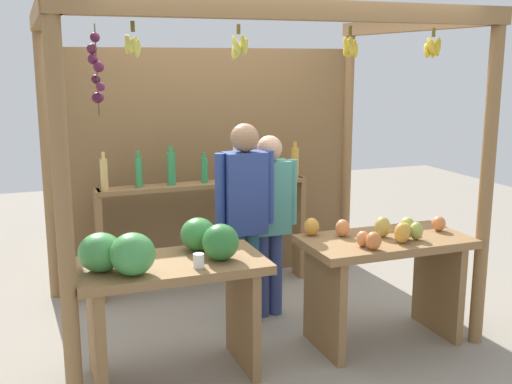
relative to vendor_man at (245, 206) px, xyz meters
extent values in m
plane|color=gray|center=(0.06, 0.12, -0.97)|extent=(12.00, 12.00, 0.00)
cylinder|color=olive|center=(-1.40, -0.92, 0.25)|extent=(0.10, 0.10, 2.44)
cylinder|color=olive|center=(1.52, -0.92, 0.25)|extent=(0.10, 0.10, 2.44)
cylinder|color=olive|center=(-1.40, 1.16, 0.25)|extent=(0.10, 0.10, 2.44)
cylinder|color=olive|center=(1.52, 1.16, 0.25)|extent=(0.10, 0.10, 2.44)
cube|color=olive|center=(0.06, -0.92, 1.41)|extent=(3.02, 0.12, 0.12)
cube|color=olive|center=(-1.40, 0.12, 1.41)|extent=(0.12, 2.18, 0.12)
cube|color=olive|center=(1.52, 0.12, 1.41)|extent=(0.12, 2.18, 0.12)
cube|color=brown|center=(0.06, 1.18, 0.13)|extent=(2.92, 0.04, 2.20)
cylinder|color=brown|center=(0.43, -0.83, 1.30)|extent=(0.02, 0.02, 0.06)
ellipsoid|color=gold|center=(0.45, -0.83, 1.20)|extent=(0.04, 0.07, 0.11)
ellipsoid|color=gold|center=(0.45, -0.82, 1.18)|extent=(0.06, 0.07, 0.12)
ellipsoid|color=gold|center=(0.43, -0.79, 1.21)|extent=(0.07, 0.04, 0.11)
ellipsoid|color=gold|center=(0.41, -0.81, 1.19)|extent=(0.06, 0.06, 0.12)
ellipsoid|color=gold|center=(0.40, -0.83, 1.21)|extent=(0.05, 0.08, 0.12)
ellipsoid|color=gold|center=(0.40, -0.84, 1.21)|extent=(0.04, 0.06, 0.12)
ellipsoid|color=gold|center=(0.41, -0.87, 1.20)|extent=(0.06, 0.05, 0.12)
ellipsoid|color=gold|center=(0.43, -0.86, 1.21)|extent=(0.07, 0.04, 0.11)
ellipsoid|color=gold|center=(0.46, -0.85, 1.18)|extent=(0.05, 0.06, 0.12)
cylinder|color=brown|center=(-0.96, -0.85, 1.30)|extent=(0.02, 0.02, 0.06)
ellipsoid|color=#D1CC4C|center=(-0.94, -0.85, 1.18)|extent=(0.04, 0.06, 0.11)
ellipsoid|color=#D1CC4C|center=(-0.96, -0.82, 1.20)|extent=(0.07, 0.04, 0.11)
ellipsoid|color=#D1CC4C|center=(-0.99, -0.83, 1.20)|extent=(0.05, 0.05, 0.11)
ellipsoid|color=#D1CC4C|center=(-0.99, -0.87, 1.21)|extent=(0.06, 0.07, 0.12)
ellipsoid|color=#D1CC4C|center=(-0.95, -0.88, 1.19)|extent=(0.07, 0.05, 0.12)
cylinder|color=brown|center=(1.08, -0.80, 1.30)|extent=(0.02, 0.02, 0.06)
ellipsoid|color=gold|center=(1.11, -0.80, 1.20)|extent=(0.04, 0.05, 0.11)
ellipsoid|color=gold|center=(1.11, -0.77, 1.18)|extent=(0.05, 0.05, 0.11)
ellipsoid|color=gold|center=(1.09, -0.77, 1.20)|extent=(0.06, 0.04, 0.11)
ellipsoid|color=gold|center=(1.07, -0.78, 1.19)|extent=(0.06, 0.05, 0.12)
ellipsoid|color=gold|center=(1.04, -0.79, 1.18)|extent=(0.05, 0.07, 0.12)
ellipsoid|color=gold|center=(1.06, -0.81, 1.22)|extent=(0.05, 0.07, 0.12)
ellipsoid|color=gold|center=(1.06, -0.83, 1.20)|extent=(0.07, 0.06, 0.12)
ellipsoid|color=gold|center=(1.09, -0.84, 1.19)|extent=(0.06, 0.04, 0.12)
ellipsoid|color=gold|center=(1.11, -0.82, 1.22)|extent=(0.06, 0.06, 0.12)
cylinder|color=brown|center=(-0.31, -0.76, 1.30)|extent=(0.02, 0.02, 0.06)
ellipsoid|color=#D1CC4C|center=(-0.26, -0.76, 1.20)|extent=(0.04, 0.08, 0.12)
ellipsoid|color=#D1CC4C|center=(-0.29, -0.74, 1.18)|extent=(0.08, 0.06, 0.13)
ellipsoid|color=#D1CC4C|center=(-0.33, -0.74, 1.18)|extent=(0.06, 0.06, 0.13)
ellipsoid|color=#D1CC4C|center=(-0.33, -0.78, 1.21)|extent=(0.07, 0.07, 0.13)
ellipsoid|color=#D1CC4C|center=(-0.29, -0.80, 1.21)|extent=(0.07, 0.05, 0.13)
cylinder|color=#4C422D|center=(-1.13, -0.50, 1.06)|extent=(0.01, 0.01, 0.55)
sphere|color=#47142D|center=(-1.13, -0.50, 1.25)|extent=(0.06, 0.06, 0.06)
sphere|color=#511938|center=(-1.15, -0.47, 1.18)|extent=(0.06, 0.06, 0.06)
sphere|color=#511938|center=(-1.15, -0.49, 1.12)|extent=(0.06, 0.06, 0.06)
sphere|color=#511938|center=(-1.12, -0.52, 1.08)|extent=(0.07, 0.07, 0.07)
sphere|color=#47142D|center=(-1.14, -0.47, 1.00)|extent=(0.06, 0.06, 0.06)
sphere|color=#601E42|center=(-1.12, -0.52, 0.96)|extent=(0.06, 0.06, 0.06)
sphere|color=#601E42|center=(-1.12, -0.49, 0.89)|extent=(0.06, 0.06, 0.06)
sphere|color=#47142D|center=(-1.14, -0.49, 0.89)|extent=(0.07, 0.07, 0.07)
cube|color=olive|center=(-0.74, -0.66, -0.19)|extent=(1.23, 0.64, 0.06)
cube|color=olive|center=(-1.24, -0.66, -0.60)|extent=(0.06, 0.58, 0.75)
cube|color=olive|center=(-0.25, -0.66, -0.60)|extent=(0.06, 0.58, 0.75)
ellipsoid|color=#429347|center=(-1.19, -0.70, -0.04)|extent=(0.38, 0.38, 0.24)
ellipsoid|color=#2D7533|center=(-0.43, -0.74, -0.04)|extent=(0.34, 0.34, 0.24)
ellipsoid|color=#38843D|center=(-0.51, -0.48, -0.05)|extent=(0.30, 0.30, 0.23)
ellipsoid|color=#429347|center=(-1.01, -0.84, -0.03)|extent=(0.34, 0.34, 0.26)
cylinder|color=white|center=(-0.61, -0.84, -0.12)|extent=(0.07, 0.07, 0.09)
cube|color=olive|center=(0.86, -0.66, -0.19)|extent=(1.23, 0.64, 0.06)
cube|color=olive|center=(0.37, -0.66, -0.60)|extent=(0.06, 0.58, 0.75)
cube|color=olive|center=(1.35, -0.66, -0.60)|extent=(0.06, 0.58, 0.75)
ellipsoid|color=#E07F47|center=(0.58, -0.52, -0.10)|extent=(0.14, 0.14, 0.13)
ellipsoid|color=#A8B24C|center=(1.04, -0.79, -0.10)|extent=(0.14, 0.14, 0.13)
ellipsoid|color=#A8B24C|center=(1.09, -0.60, -0.10)|extent=(0.12, 0.12, 0.12)
ellipsoid|color=#B79E47|center=(0.85, -0.64, -0.09)|extent=(0.16, 0.16, 0.15)
ellipsoid|color=#CC7038|center=(0.62, -0.89, -0.10)|extent=(0.15, 0.15, 0.13)
ellipsoid|color=#B79E47|center=(0.97, -0.75, -0.10)|extent=(0.14, 0.14, 0.12)
ellipsoid|color=#E07F47|center=(1.34, -0.64, -0.10)|extent=(0.14, 0.14, 0.11)
ellipsoid|color=gold|center=(0.89, -0.83, -0.09)|extent=(0.15, 0.15, 0.15)
ellipsoid|color=#E07F47|center=(0.59, -0.80, -0.11)|extent=(0.09, 0.09, 0.11)
ellipsoid|color=gold|center=(0.38, -0.41, -0.10)|extent=(0.13, 0.13, 0.13)
cube|color=olive|center=(-1.02, 0.90, -0.47)|extent=(0.05, 0.20, 1.00)
cube|color=olive|center=(0.88, 0.90, -0.47)|extent=(0.05, 0.20, 1.00)
cube|color=olive|center=(-0.07, 0.90, 0.01)|extent=(1.90, 0.22, 0.04)
cylinder|color=#D8B266|center=(-0.96, 0.90, 0.16)|extent=(0.07, 0.07, 0.27)
cylinder|color=#D8B266|center=(-0.96, 0.90, 0.32)|extent=(0.03, 0.03, 0.06)
cylinder|color=#338C4C|center=(-0.66, 0.90, 0.16)|extent=(0.06, 0.06, 0.26)
cylinder|color=#338C4C|center=(-0.66, 0.90, 0.32)|extent=(0.03, 0.03, 0.06)
cylinder|color=#338C4C|center=(-0.37, 0.90, 0.18)|extent=(0.08, 0.08, 0.29)
cylinder|color=#338C4C|center=(-0.37, 0.90, 0.35)|extent=(0.03, 0.03, 0.06)
cylinder|color=#338C4C|center=(-0.07, 0.90, 0.14)|extent=(0.06, 0.06, 0.22)
cylinder|color=#338C4C|center=(-0.07, 0.90, 0.28)|extent=(0.03, 0.03, 0.06)
cylinder|color=silver|center=(0.22, 0.90, 0.17)|extent=(0.07, 0.07, 0.28)
cylinder|color=silver|center=(0.22, 0.90, 0.33)|extent=(0.03, 0.03, 0.06)
cylinder|color=#994C1E|center=(0.51, 0.90, 0.14)|extent=(0.07, 0.07, 0.23)
cylinder|color=#994C1E|center=(0.51, 0.90, 0.29)|extent=(0.03, 0.03, 0.06)
cylinder|color=gold|center=(0.82, 0.90, 0.17)|extent=(0.08, 0.08, 0.28)
cylinder|color=gold|center=(0.82, 0.90, 0.33)|extent=(0.03, 0.03, 0.06)
cylinder|color=#295E72|center=(-0.06, 0.00, -0.59)|extent=(0.11, 0.11, 0.76)
cylinder|color=#295E72|center=(0.06, 0.00, -0.59)|extent=(0.11, 0.11, 0.76)
cube|color=#2D428C|center=(0.00, 0.00, 0.11)|extent=(0.32, 0.19, 0.64)
cylinder|color=#2D428C|center=(-0.20, 0.00, 0.14)|extent=(0.08, 0.08, 0.58)
cylinder|color=#2D428C|center=(0.20, 0.00, 0.14)|extent=(0.08, 0.08, 0.58)
sphere|color=#997051|center=(0.00, 0.00, 0.54)|extent=(0.22, 0.22, 0.22)
cylinder|color=navy|center=(0.19, 0.10, -0.62)|extent=(0.11, 0.11, 0.71)
cylinder|color=navy|center=(0.31, 0.10, -0.62)|extent=(0.11, 0.11, 0.71)
cube|color=teal|center=(0.25, 0.10, 0.03)|extent=(0.32, 0.19, 0.60)
cylinder|color=teal|center=(0.05, 0.10, 0.06)|extent=(0.08, 0.08, 0.54)
cylinder|color=teal|center=(0.45, 0.10, 0.06)|extent=(0.08, 0.08, 0.54)
sphere|color=tan|center=(0.25, 0.10, 0.43)|extent=(0.20, 0.20, 0.20)
camera|label=1|loc=(-1.59, -4.50, 1.11)|focal=44.16mm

